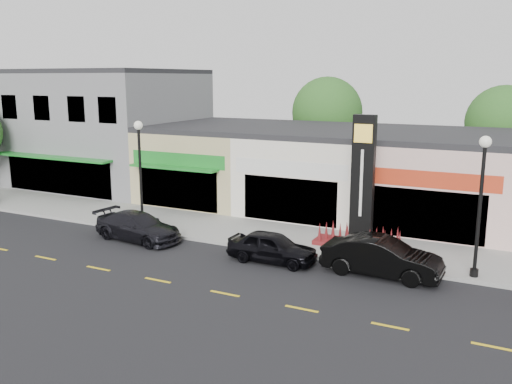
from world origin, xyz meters
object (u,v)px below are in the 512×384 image
Objects in this scene: lamp_west_near at (140,164)px; car_black_conv at (382,257)px; car_black_sedan at (272,247)px; pylon_sign at (362,202)px; car_dark_sedan at (138,227)px; lamp_east_near at (481,193)px.

lamp_west_near is 12.98m from car_black_conv.
car_black_conv reaches higher than car_black_sedan.
pylon_sign is 1.55× the size of car_black_sedan.
pylon_sign is 1.30× the size of car_dark_sedan.
car_black_sedan is at bearing -132.02° from pylon_sign.
lamp_east_near is 8.55m from car_black_sedan.
lamp_east_near is 0.91× the size of pylon_sign.
car_black_sedan is (7.15, -0.02, -0.01)m from car_dark_sedan.
car_black_sedan is (-7.92, -1.55, -2.82)m from lamp_east_near.
pylon_sign is 4.66m from car_black_sedan.
car_dark_sedan is at bearing 89.78° from car_black_sedan.
car_black_sedan is at bearing -168.95° from lamp_east_near.
car_dark_sedan is 1.20× the size of car_black_sedan.
pylon_sign is (11.00, 1.70, -1.20)m from lamp_west_near.
lamp_west_near is 3.32m from car_dark_sedan.
car_dark_sedan is (-15.07, -1.52, -2.81)m from lamp_east_near.
lamp_west_near and lamp_east_near have the same top height.
pylon_sign is (-5.00, 1.70, -1.20)m from lamp_east_near.
lamp_east_near is at bearing -69.61° from car_black_conv.
lamp_east_near is 1.18× the size of car_dark_sedan.
pylon_sign reaches higher than car_black_conv.
lamp_west_near reaches higher than car_black_sedan.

